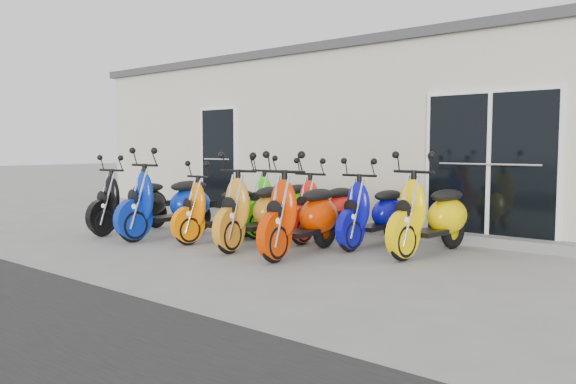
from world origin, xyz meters
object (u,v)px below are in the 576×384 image
(scooter_front_red, at_px, (303,203))
(scooter_back_red, at_px, (326,199))
(scooter_front_black, at_px, (131,193))
(scooter_front_blue, at_px, (168,192))
(scooter_front_orange_a, at_px, (219,201))
(scooter_back_green, at_px, (282,195))
(scooter_back_blue, at_px, (374,202))
(scooter_front_orange_b, at_px, (255,199))
(scooter_back_yellow, at_px, (431,203))

(scooter_front_red, bearing_deg, scooter_back_red, 105.64)
(scooter_front_black, height_order, scooter_front_red, scooter_front_red)
(scooter_front_blue, bearing_deg, scooter_front_orange_a, 17.61)
(scooter_back_green, relative_size, scooter_back_red, 1.03)
(scooter_front_red, relative_size, scooter_back_blue, 1.08)
(scooter_front_blue, bearing_deg, scooter_back_green, 47.86)
(scooter_front_blue, xyz_separation_m, scooter_back_green, (1.26, 1.35, -0.06))
(scooter_front_orange_b, bearing_deg, scooter_front_red, -12.29)
(scooter_front_blue, height_order, scooter_back_yellow, scooter_front_blue)
(scooter_front_orange_b, bearing_deg, scooter_back_red, 59.43)
(scooter_front_orange_a, distance_m, scooter_back_blue, 2.39)
(scooter_front_blue, distance_m, scooter_front_orange_a, 0.94)
(scooter_front_orange_b, relative_size, scooter_back_blue, 1.06)
(scooter_back_yellow, bearing_deg, scooter_front_blue, -155.21)
(scooter_front_black, relative_size, scooter_front_orange_b, 0.96)
(scooter_front_orange_a, xyz_separation_m, scooter_front_red, (1.70, -0.08, 0.08))
(scooter_front_orange_a, relative_size, scooter_front_orange_b, 0.90)
(scooter_front_black, height_order, scooter_back_green, scooter_back_green)
(scooter_front_red, bearing_deg, scooter_front_black, 178.22)
(scooter_front_orange_a, height_order, scooter_back_green, scooter_back_green)
(scooter_front_black, bearing_deg, scooter_back_yellow, 9.36)
(scooter_front_black, distance_m, scooter_back_yellow, 5.04)
(scooter_front_red, xyz_separation_m, scooter_back_yellow, (1.33, 1.12, -0.00))
(scooter_front_orange_a, bearing_deg, scooter_back_yellow, 25.40)
(scooter_back_red, xyz_separation_m, scooter_back_yellow, (1.79, -0.07, 0.05))
(scooter_front_orange_a, relative_size, scooter_back_red, 0.96)
(scooter_front_red, distance_m, scooter_back_yellow, 1.74)
(scooter_front_orange_a, bearing_deg, scooter_back_green, 77.74)
(scooter_front_blue, xyz_separation_m, scooter_back_blue, (3.01, 1.37, -0.07))
(scooter_front_black, distance_m, scooter_back_green, 2.60)
(scooter_front_blue, relative_size, scooter_front_orange_a, 1.16)
(scooter_front_black, height_order, scooter_front_orange_a, scooter_front_black)
(scooter_front_orange_a, height_order, scooter_back_red, scooter_back_red)
(scooter_front_blue, height_order, scooter_front_orange_b, scooter_front_blue)
(scooter_front_orange_a, height_order, scooter_front_red, scooter_front_red)
(scooter_front_blue, height_order, scooter_back_red, scooter_front_blue)
(scooter_front_orange_a, xyz_separation_m, scooter_back_green, (0.37, 1.08, 0.04))
(scooter_back_green, height_order, scooter_back_blue, scooter_back_green)
(scooter_front_red, bearing_deg, scooter_back_yellow, 34.47)
(scooter_front_black, bearing_deg, scooter_front_red, -2.40)
(scooter_front_blue, distance_m, scooter_front_orange_b, 1.70)
(scooter_front_orange_b, height_order, scooter_back_yellow, scooter_back_yellow)
(scooter_front_black, distance_m, scooter_front_orange_a, 1.85)
(scooter_back_red, bearing_deg, scooter_front_red, -67.90)
(scooter_front_red, distance_m, scooter_back_blue, 1.26)
(scooter_front_orange_b, height_order, scooter_back_red, scooter_front_orange_b)
(scooter_front_orange_a, bearing_deg, scooter_front_orange_b, 4.43)
(scooter_front_blue, height_order, scooter_back_green, scooter_front_blue)
(scooter_front_orange_b, relative_size, scooter_back_yellow, 0.99)
(scooter_back_green, bearing_deg, scooter_front_red, -37.41)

